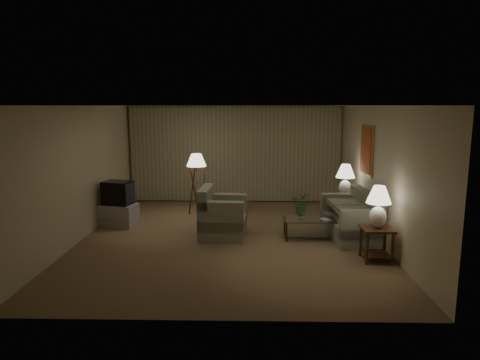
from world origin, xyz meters
name	(u,v)px	position (x,y,z in m)	size (l,w,h in m)	color
ground	(229,237)	(0.00, 0.00, 0.00)	(7.00, 7.00, 0.00)	brown
room_shell	(233,147)	(0.02, 1.51, 1.75)	(6.04, 7.02, 2.72)	beige
sofa	(350,219)	(2.50, 0.07, 0.38)	(1.82, 1.08, 0.76)	gray
armchair	(223,217)	(-0.13, 0.06, 0.41)	(1.10, 1.06, 0.82)	gray
side_table_near	(377,238)	(2.65, -1.28, 0.41)	(0.53, 0.53, 0.60)	#361E0E
side_table_far	(344,205)	(2.65, 1.32, 0.41)	(0.54, 0.45, 0.60)	#361E0E
table_lamp_near	(379,203)	(2.65, -1.28, 1.04)	(0.43, 0.43, 0.74)	white
table_lamp_far	(345,178)	(2.65, 1.32, 1.05)	(0.44, 0.44, 0.76)	white
coffee_table	(309,225)	(1.64, -0.03, 0.28)	(1.08, 0.59, 0.41)	silver
tv_cabinet	(119,215)	(-2.55, 0.83, 0.25)	(0.88, 0.67, 0.50)	#9B9B9D
crt_tv	(118,193)	(-2.55, 0.83, 0.76)	(0.70, 0.58, 0.53)	black
floor_lamp	(197,182)	(-0.91, 2.01, 0.80)	(0.49, 0.49, 1.52)	#361E0E
ottoman	(229,202)	(-0.11, 2.34, 0.22)	(0.65, 0.65, 0.43)	#AC673A
vase	(302,216)	(1.49, -0.03, 0.48)	(0.13, 0.13, 0.14)	white
flowers	(302,202)	(1.49, -0.03, 0.78)	(0.41, 0.35, 0.45)	#3C7935
book	(322,220)	(1.89, -0.13, 0.42)	(0.16, 0.22, 0.02)	olive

